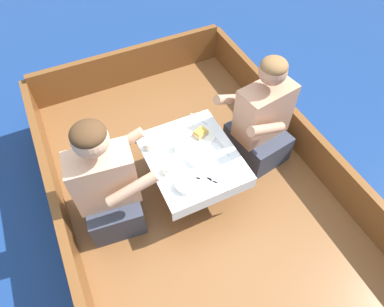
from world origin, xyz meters
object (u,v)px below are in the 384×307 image
at_px(sandwich, 200,133).
at_px(coffee_cup_port, 167,169).
at_px(person_port, 107,185).
at_px(tin_can, 150,145).
at_px(person_starboard, 261,122).
at_px(coffee_cup_starboard, 178,146).

relative_size(sandwich, coffee_cup_port, 1.19).
distance_m(person_port, tin_can, 0.41).
xyz_separation_m(person_starboard, coffee_cup_port, (-0.82, -0.12, 0.03)).
height_order(person_port, sandwich, person_port).
height_order(coffee_cup_port, coffee_cup_starboard, coffee_cup_starboard).
bearing_deg(tin_can, coffee_cup_starboard, -29.33).
height_order(person_port, coffee_cup_port, person_port).
bearing_deg(coffee_cup_port, person_starboard, 8.35).
bearing_deg(coffee_cup_starboard, person_starboard, -2.34).
bearing_deg(sandwich, coffee_cup_starboard, -166.60).
bearing_deg(person_starboard, tin_can, -17.75).
xyz_separation_m(sandwich, coffee_cup_port, (-0.35, -0.20, 0.00)).
bearing_deg(person_port, coffee_cup_starboard, 15.74).
distance_m(person_port, coffee_cup_starboard, 0.55).
bearing_deg(sandwich, coffee_cup_port, -150.65).
distance_m(person_port, sandwich, 0.75).
xyz_separation_m(person_starboard, sandwich, (-0.47, 0.07, 0.03)).
xyz_separation_m(coffee_cup_starboard, tin_can, (-0.18, 0.10, -0.01)).
height_order(person_port, coffee_cup_starboard, person_port).
relative_size(person_starboard, tin_can, 14.03).
height_order(coffee_cup_starboard, tin_can, coffee_cup_starboard).
height_order(person_starboard, tin_can, person_starboard).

